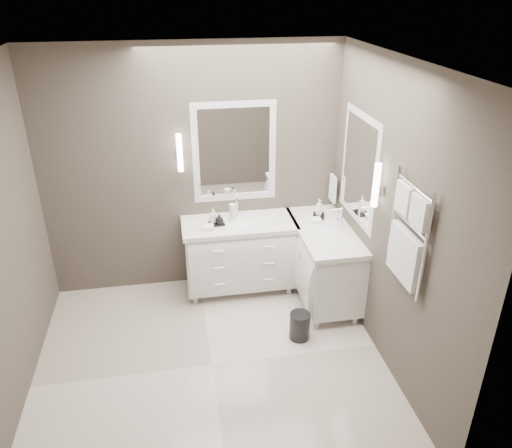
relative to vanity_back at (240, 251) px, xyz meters
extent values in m
cube|color=beige|center=(-0.45, -1.23, -0.49)|extent=(3.20, 3.00, 0.01)
cube|color=white|center=(-0.45, -1.23, 2.22)|extent=(3.20, 3.00, 0.01)
cube|color=#484139|center=(-0.45, 0.28, 0.86)|extent=(3.20, 0.01, 2.70)
cube|color=#484139|center=(-0.45, -2.73, 0.86)|extent=(3.20, 0.01, 2.70)
cube|color=#484139|center=(1.15, -1.23, 0.86)|extent=(0.01, 3.00, 2.70)
cube|color=white|center=(0.00, 0.00, -0.04)|extent=(1.20, 0.55, 0.70)
cube|color=white|center=(0.00, 0.00, 0.34)|extent=(1.24, 0.59, 0.05)
ellipsoid|color=white|center=(0.00, 0.00, 0.32)|extent=(0.36, 0.28, 0.12)
cylinder|color=white|center=(0.00, 0.16, 0.47)|extent=(0.02, 0.02, 0.22)
cube|color=white|center=(0.88, -0.33, -0.04)|extent=(0.55, 1.20, 0.70)
cube|color=white|center=(0.88, -0.33, 0.34)|extent=(0.59, 1.24, 0.05)
ellipsoid|color=white|center=(0.88, -0.33, 0.32)|extent=(0.36, 0.28, 0.12)
cylinder|color=white|center=(1.04, -0.33, 0.47)|extent=(0.02, 0.02, 0.22)
cube|color=white|center=(0.00, 0.26, 1.06)|extent=(0.90, 0.02, 1.10)
cube|color=white|center=(0.00, 0.26, 1.06)|extent=(0.77, 0.02, 0.96)
cube|color=white|center=(1.14, -0.43, 1.06)|extent=(0.02, 0.90, 1.10)
cube|color=white|center=(1.14, -0.43, 1.06)|extent=(0.02, 0.90, 0.96)
cube|color=white|center=(-0.58, 0.20, 1.06)|extent=(0.05, 0.05, 0.10)
cylinder|color=white|center=(-0.58, 0.20, 1.11)|extent=(0.06, 0.06, 0.40)
cube|color=white|center=(1.08, -1.01, 1.06)|extent=(0.05, 0.05, 0.10)
cylinder|color=white|center=(1.08, -1.01, 1.11)|extent=(0.06, 0.06, 0.40)
cylinder|color=white|center=(1.10, 0.13, 0.76)|extent=(0.02, 0.22, 0.02)
cube|color=white|center=(1.08, 0.13, 0.62)|extent=(0.03, 0.17, 0.30)
cylinder|color=white|center=(1.10, -1.90, 0.96)|extent=(0.03, 0.03, 0.90)
cylinder|color=white|center=(1.10, -1.35, 0.96)|extent=(0.03, 0.03, 0.90)
cube|color=white|center=(1.10, -1.76, 1.19)|extent=(0.06, 0.22, 0.24)
cube|color=white|center=(1.10, -1.50, 1.19)|extent=(0.06, 0.22, 0.24)
cube|color=white|center=(1.10, -1.63, 0.75)|extent=(0.06, 0.46, 0.42)
cylinder|color=black|center=(0.45, -0.98, -0.34)|extent=(0.26, 0.26, 0.28)
cube|color=black|center=(-0.25, -0.02, 0.38)|extent=(0.18, 0.15, 0.02)
cube|color=black|center=(0.88, -0.03, 0.38)|extent=(0.17, 0.19, 0.02)
cylinder|color=silver|center=(-0.06, 0.04, 0.46)|extent=(0.09, 0.09, 0.20)
imported|color=white|center=(-0.28, 0.00, 0.46)|extent=(0.09, 0.09, 0.15)
imported|color=black|center=(-0.22, -0.05, 0.44)|extent=(0.09, 0.09, 0.11)
imported|color=white|center=(0.88, -0.03, 0.48)|extent=(0.09, 0.09, 0.18)
camera|label=1|loc=(-0.67, -4.81, 2.75)|focal=35.00mm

